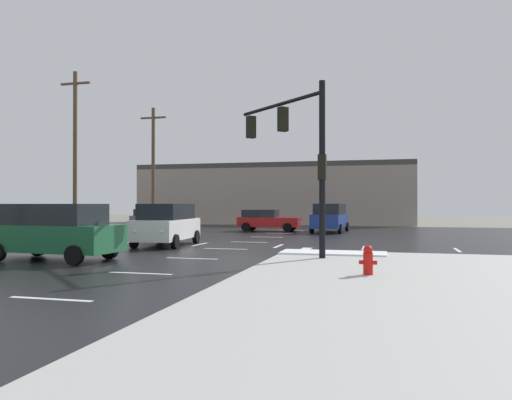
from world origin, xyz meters
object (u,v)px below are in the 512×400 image
at_px(sedan_grey, 157,218).
at_px(suv_blue, 330,217).
at_px(suv_white, 167,223).
at_px(utility_pole_far, 75,149).
at_px(fire_hydrant, 368,260).
at_px(suv_green, 55,230).
at_px(utility_pole_distant, 153,166).
at_px(sedan_red, 267,220).
at_px(traffic_signal_mast, 297,144).

distance_m(sedan_grey, suv_blue, 14.38).
xyz_separation_m(suv_white, utility_pole_far, (-9.98, 7.02, 4.62)).
bearing_deg(fire_hydrant, sedan_grey, 126.91).
xyz_separation_m(suv_green, utility_pole_distant, (-6.71, 21.36, 4.06)).
bearing_deg(utility_pole_distant, utility_pole_far, -104.54).
distance_m(suv_white, utility_pole_far, 13.05).
height_order(suv_white, utility_pole_distant, utility_pole_distant).
relative_size(sedan_grey, utility_pole_far, 0.42).
bearing_deg(sedan_red, suv_green, -99.04).
distance_m(suv_blue, utility_pole_far, 18.19).
height_order(suv_blue, suv_white, same).
distance_m(traffic_signal_mast, sedan_grey, 24.06).
height_order(sedan_grey, suv_green, suv_green).
bearing_deg(suv_green, suv_blue, -107.41).
xyz_separation_m(sedan_red, utility_pole_distant, (-9.84, 1.32, 4.29)).
xyz_separation_m(traffic_signal_mast, sedan_red, (-5.20, 17.02, -3.45)).
bearing_deg(traffic_signal_mast, suv_blue, -45.36).
bearing_deg(traffic_signal_mast, suv_white, 15.17).
bearing_deg(suv_blue, suv_green, 162.75).
bearing_deg(fire_hydrant, sedan_red, 110.04).
distance_m(fire_hydrant, utility_pole_far, 25.61).
bearing_deg(suv_white, utility_pole_distant, -156.14).
distance_m(fire_hydrant, suv_blue, 21.92).
bearing_deg(sedan_grey, fire_hydrant, -47.79).
bearing_deg(suv_blue, utility_pole_far, 114.73).
height_order(utility_pole_far, utility_pole_distant, utility_pole_far).
distance_m(suv_green, utility_pole_distant, 22.76).
bearing_deg(sedan_red, suv_white, -98.00).
relative_size(suv_green, sedan_red, 1.09).
xyz_separation_m(suv_green, suv_blue, (7.78, 19.93, 0.00)).
height_order(suv_green, utility_pole_distant, utility_pole_distant).
bearing_deg(utility_pole_distant, traffic_signal_mast, -50.65).
bearing_deg(sedan_red, sedan_grey, 170.29).
height_order(traffic_signal_mast, fire_hydrant, traffic_signal_mast).
bearing_deg(utility_pole_far, suv_white, -35.13).
distance_m(sedan_grey, suv_green, 22.61).
xyz_separation_m(suv_white, utility_pole_distant, (-8.00, 14.66, 4.06)).
bearing_deg(suv_green, utility_pole_far, -53.76).
relative_size(traffic_signal_mast, sedan_grey, 1.34).
relative_size(suv_green, utility_pole_distant, 0.50).
bearing_deg(suv_white, suv_blue, 149.15).
xyz_separation_m(sedan_red, utility_pole_far, (-11.82, -6.32, 4.86)).
xyz_separation_m(suv_blue, utility_pole_far, (-16.46, -6.21, 4.62)).
xyz_separation_m(suv_green, utility_pole_far, (-8.69, 13.72, 4.62)).
bearing_deg(suv_green, suv_white, -97.03).
distance_m(traffic_signal_mast, fire_hydrant, 6.65).
height_order(suv_green, sedan_red, suv_green).
bearing_deg(sedan_grey, utility_pole_distant, -120.49).
relative_size(fire_hydrant, utility_pole_far, 0.07).
bearing_deg(fire_hydrant, suv_white, 139.24).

